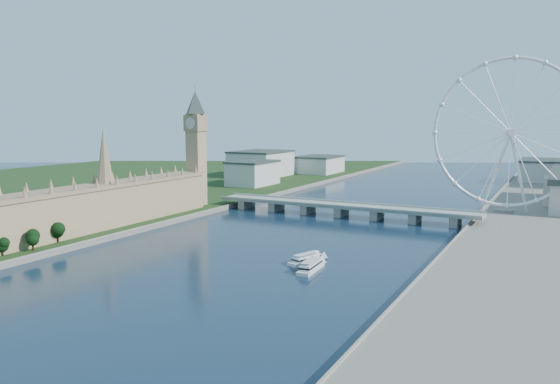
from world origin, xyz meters
The scene contains 9 objects.
ground centered at (0.00, 0.00, 0.00)m, with size 2000.00×2000.00×0.00m, color #1A304A.
bank_left centered at (-350.00, 250.00, 0.00)m, with size 500.00×1400.00×6.00m, color slate.
parliament_range centered at (-128.00, 170.00, 18.48)m, with size 24.00×200.00×70.00m.
big_ben centered at (-128.00, 278.00, 66.57)m, with size 20.02×20.02×110.00m.
westminster_bridge centered at (0.00, 300.00, 6.63)m, with size 220.00×22.00×9.50m.
london_eye centered at (119.98, 355.08, 67.52)m, with size 113.60×39.12×124.30m.
city_skyline centered at (39.22, 560.08, 16.96)m, with size 505.00×280.00×32.00m.
tour_boat_near centered at (36.15, 153.82, 0.00)m, with size 6.66×26.25×5.76m, color white, non-canonical shape.
tour_boat_far centered at (44.69, 140.70, 0.00)m, with size 7.17×28.14×6.20m, color silver, non-canonical shape.
Camera 1 is at (158.33, -111.77, 78.23)m, focal length 35.00 mm.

